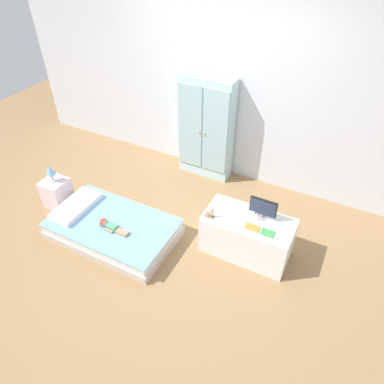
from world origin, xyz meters
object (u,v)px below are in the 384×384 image
(doll, at_px, (109,225))
(tv_stand, at_px, (247,236))
(nightstand, at_px, (57,193))
(table_lamp, at_px, (50,171))
(wardrobe, at_px, (206,128))
(rocking_horse_toy, at_px, (210,213))
(bed, at_px, (113,229))
(book_green, at_px, (268,233))
(tv_monitor, at_px, (263,208))
(book_orange, at_px, (252,228))

(doll, xyz_separation_m, tv_stand, (1.48, 0.58, -0.00))
(nightstand, height_order, table_lamp, table_lamp)
(wardrobe, distance_m, rocking_horse_toy, 1.55)
(bed, distance_m, wardrobe, 1.86)
(wardrobe, distance_m, book_green, 1.89)
(tv_stand, distance_m, book_green, 0.37)
(rocking_horse_toy, bearing_deg, tv_stand, 21.93)
(nightstand, xyz_separation_m, book_green, (2.74, 0.25, 0.31))
(doll, bearing_deg, tv_monitor, 22.71)
(book_orange, bearing_deg, tv_stand, 123.72)
(wardrobe, relative_size, tv_stand, 1.51)
(wardrobe, distance_m, tv_monitor, 1.65)
(doll, bearing_deg, nightstand, 167.87)
(nightstand, bearing_deg, wardrobe, 48.19)
(nightstand, bearing_deg, doll, -12.13)
(bed, bearing_deg, tv_stand, 18.15)
(book_green, bearing_deg, nightstand, -174.77)
(doll, relative_size, book_green, 2.73)
(nightstand, bearing_deg, book_orange, 5.57)
(doll, relative_size, nightstand, 1.00)
(nightstand, bearing_deg, tv_stand, 8.20)
(rocking_horse_toy, bearing_deg, book_orange, 5.94)
(doll, relative_size, rocking_horse_toy, 3.01)
(book_green, bearing_deg, rocking_horse_toy, -175.62)
(table_lamp, bearing_deg, nightstand, -90.00)
(nightstand, distance_m, book_green, 2.77)
(tv_stand, bearing_deg, doll, -158.55)
(tv_monitor, height_order, rocking_horse_toy, tv_monitor)
(doll, height_order, nightstand, nightstand)
(wardrobe, relative_size, book_green, 10.25)
(bed, distance_m, nightstand, 1.01)
(doll, height_order, table_lamp, table_lamp)
(table_lamp, distance_m, tv_monitor, 2.65)
(rocking_horse_toy, height_order, book_orange, rocking_horse_toy)
(bed, relative_size, book_orange, 9.65)
(rocking_horse_toy, bearing_deg, tv_monitor, 25.71)
(table_lamp, relative_size, book_orange, 1.53)
(doll, bearing_deg, tv_stand, 21.45)
(bed, relative_size, table_lamp, 6.29)
(book_green, bearing_deg, bed, -167.59)
(table_lamp, relative_size, tv_monitor, 0.80)
(bed, relative_size, rocking_horse_toy, 11.45)
(bed, relative_size, tv_monitor, 5.05)
(table_lamp, distance_m, wardrobe, 2.12)
(nightstand, distance_m, wardrobe, 2.18)
(doll, distance_m, tv_monitor, 1.76)
(rocking_horse_toy, bearing_deg, bed, -163.22)
(nightstand, height_order, wardrobe, wardrobe)
(doll, distance_m, book_orange, 1.64)
(nightstand, relative_size, book_orange, 2.53)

